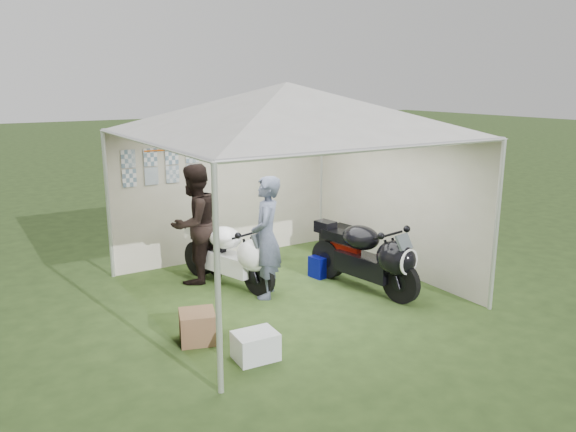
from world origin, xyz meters
The scene contains 10 objects.
ground centered at (0.00, 0.00, 0.00)m, with size 80.00×80.00×0.00m, color #2A3F1A.
canopy_tent centered at (0.00, 0.03, 2.58)m, with size 5.66×5.66×3.00m.
motorcycle_white centered at (-0.58, 0.62, 0.52)m, with size 0.81×1.83×0.93m.
motorcycle_black centered at (1.02, -0.61, 0.55)m, with size 0.65×2.00×0.99m.
paddock_stand centered at (0.87, 0.29, 0.17)m, with size 0.44×0.28×0.33m, color #0D15C4.
person_dark_jacket centered at (-0.96, 1.11, 0.91)m, with size 0.89×0.69×1.82m, color black.
person_blue_jacket centered at (-0.33, 0.01, 0.87)m, with size 0.64×0.42×1.74m, color slate.
equipment_box centered at (1.70, 1.05, 0.26)m, with size 0.52×0.41×0.52m, color black.
crate_0 centered at (-1.38, -1.57, 0.16)m, with size 0.47×0.36×0.31m, color silver.
crate_1 centered at (-1.75, -0.83, 0.18)m, with size 0.41×0.41×0.37m, color brown.
Camera 1 is at (-4.07, -6.62, 3.00)m, focal length 35.00 mm.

